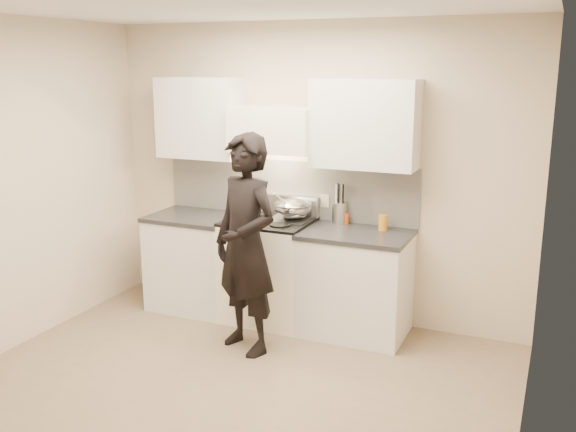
{
  "coord_description": "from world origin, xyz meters",
  "views": [
    {
      "loc": [
        2.1,
        -3.67,
        2.33
      ],
      "look_at": [
        0.05,
        1.05,
        1.1
      ],
      "focal_mm": 40.0,
      "sensor_mm": 36.0,
      "label": 1
    }
  ],
  "objects_px": {
    "person": "(246,245)",
    "utensil_crock": "(339,211)",
    "stove": "(269,270)",
    "wok": "(293,208)",
    "counter_right": "(355,283)"
  },
  "relations": [
    {
      "from": "person",
      "to": "utensil_crock",
      "type": "bearing_deg",
      "value": 86.04
    },
    {
      "from": "stove",
      "to": "wok",
      "type": "bearing_deg",
      "value": 24.52
    },
    {
      "from": "utensil_crock",
      "to": "person",
      "type": "distance_m",
      "value": 1.04
    },
    {
      "from": "counter_right",
      "to": "wok",
      "type": "relative_size",
      "value": 2.16
    },
    {
      "from": "utensil_crock",
      "to": "person",
      "type": "relative_size",
      "value": 0.2
    },
    {
      "from": "counter_right",
      "to": "wok",
      "type": "height_order",
      "value": "wok"
    },
    {
      "from": "stove",
      "to": "utensil_crock",
      "type": "relative_size",
      "value": 2.65
    },
    {
      "from": "counter_right",
      "to": "person",
      "type": "height_order",
      "value": "person"
    },
    {
      "from": "person",
      "to": "wok",
      "type": "bearing_deg",
      "value": 107.19
    },
    {
      "from": "counter_right",
      "to": "utensil_crock",
      "type": "height_order",
      "value": "utensil_crock"
    },
    {
      "from": "counter_right",
      "to": "person",
      "type": "distance_m",
      "value": 1.08
    },
    {
      "from": "wok",
      "to": "utensil_crock",
      "type": "relative_size",
      "value": 1.18
    },
    {
      "from": "utensil_crock",
      "to": "person",
      "type": "height_order",
      "value": "person"
    },
    {
      "from": "counter_right",
      "to": "wok",
      "type": "distance_m",
      "value": 0.87
    },
    {
      "from": "counter_right",
      "to": "person",
      "type": "xyz_separation_m",
      "value": [
        -0.72,
        -0.67,
        0.44
      ]
    }
  ]
}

